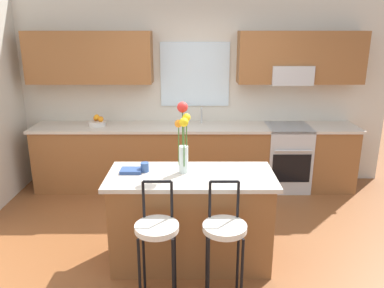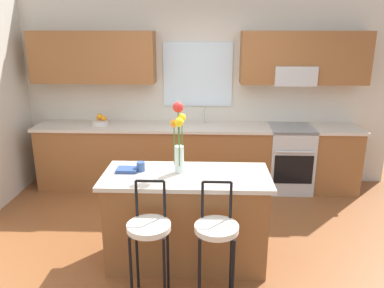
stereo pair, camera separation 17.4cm
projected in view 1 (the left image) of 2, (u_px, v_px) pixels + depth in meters
ground_plane at (195, 250)px, 3.97m from camera, size 14.00×14.00×0.00m
back_wall_assembly at (195, 81)px, 5.44m from camera, size 5.60×0.50×2.70m
counter_run at (194, 156)px, 5.47m from camera, size 4.56×0.64×0.92m
sink_faucet at (200, 114)px, 5.43m from camera, size 0.02×0.13×0.23m
oven_range at (285, 157)px, 5.45m from camera, size 0.60×0.64×0.92m
kitchen_island at (190, 218)px, 3.68m from camera, size 1.57×0.71×0.92m
bar_stool_near at (156, 233)px, 3.09m from camera, size 0.36×0.36×1.04m
bar_stool_middle at (223, 233)px, 3.09m from camera, size 0.36×0.36×1.04m
flower_vase at (182, 137)px, 3.50m from camera, size 0.15×0.18×0.67m
mug_ceramic at (143, 167)px, 3.60m from camera, size 0.08×0.08×0.09m
cookbook at (130, 171)px, 3.60m from camera, size 0.20×0.15×0.03m
fruit_bowl_oranges at (96, 122)px, 5.32m from camera, size 0.24×0.24×0.16m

